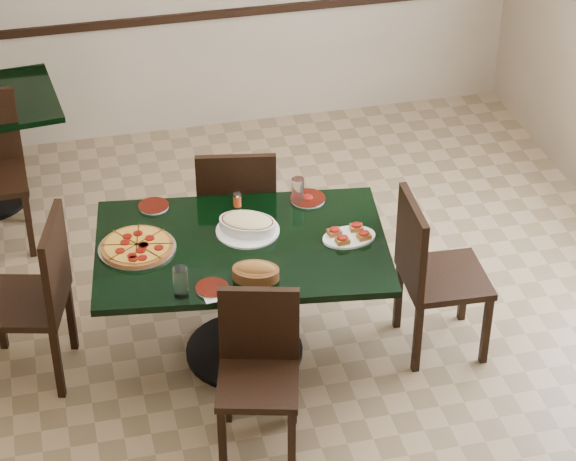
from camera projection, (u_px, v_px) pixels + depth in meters
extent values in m
plane|color=#8C7250|center=(263.00, 357.00, 6.32)|extent=(5.50, 5.50, 0.00)
cube|color=black|center=(179.00, 18.00, 8.02)|extent=(5.00, 0.03, 0.06)
cube|color=black|center=(241.00, 247.00, 5.95)|extent=(1.66, 1.19, 0.04)
cylinder|color=black|center=(243.00, 303.00, 6.16)|extent=(0.13, 0.13, 0.71)
cylinder|color=black|center=(244.00, 351.00, 6.35)|extent=(0.66, 0.66, 0.03)
cube|color=black|center=(237.00, 212.00, 6.71)|extent=(0.53, 0.53, 0.04)
cube|color=black|center=(236.00, 193.00, 6.39)|extent=(0.45, 0.12, 0.49)
cube|color=black|center=(269.00, 226.00, 7.02)|extent=(0.05, 0.05, 0.45)
cube|color=black|center=(272.00, 263.00, 6.69)|extent=(0.05, 0.05, 0.45)
cube|color=black|center=(206.00, 228.00, 7.00)|extent=(0.05, 0.05, 0.45)
cube|color=black|center=(205.00, 265.00, 6.68)|extent=(0.05, 0.05, 0.45)
cube|color=black|center=(258.00, 384.00, 5.53)|extent=(0.49, 0.49, 0.04)
cube|color=black|center=(259.00, 324.00, 5.55)|extent=(0.40, 0.14, 0.43)
cube|color=black|center=(222.00, 439.00, 5.51)|extent=(0.05, 0.05, 0.39)
cube|color=black|center=(227.00, 392.00, 5.80)|extent=(0.05, 0.05, 0.39)
cube|color=black|center=(292.00, 441.00, 5.51)|extent=(0.05, 0.05, 0.39)
cube|color=black|center=(293.00, 393.00, 5.79)|extent=(0.05, 0.05, 0.39)
cube|color=black|center=(445.00, 278.00, 6.16)|extent=(0.47, 0.47, 0.04)
cube|color=black|center=(411.00, 243.00, 5.99)|extent=(0.06, 0.45, 0.49)
cube|color=black|center=(486.00, 330.00, 6.17)|extent=(0.04, 0.04, 0.45)
cube|color=black|center=(417.00, 339.00, 6.11)|extent=(0.04, 0.04, 0.45)
cube|color=black|center=(464.00, 288.00, 6.49)|extent=(0.04, 0.04, 0.45)
cube|color=black|center=(398.00, 296.00, 6.43)|extent=(0.04, 0.04, 0.45)
cube|color=black|center=(22.00, 303.00, 5.96)|extent=(0.56, 0.56, 0.04)
cube|color=black|center=(55.00, 263.00, 5.81)|extent=(0.15, 0.46, 0.49)
cube|color=black|center=(71.00, 316.00, 6.27)|extent=(0.05, 0.05, 0.45)
cube|color=black|center=(58.00, 363.00, 5.93)|extent=(0.05, 0.05, 0.45)
cube|color=black|center=(29.00, 226.00, 7.02)|extent=(0.04, 0.04, 0.45)
cube|color=black|center=(25.00, 193.00, 7.34)|extent=(0.04, 0.04, 0.45)
cylinder|color=silver|center=(137.00, 248.00, 5.89)|extent=(0.41, 0.41, 0.01)
cylinder|color=brown|center=(137.00, 247.00, 5.89)|extent=(0.38, 0.38, 0.02)
cylinder|color=gold|center=(137.00, 245.00, 5.88)|extent=(0.34, 0.34, 0.01)
cylinder|color=silver|center=(248.00, 231.00, 6.03)|extent=(0.34, 0.34, 0.01)
ellipsoid|color=beige|center=(247.00, 221.00, 5.99)|extent=(0.33, 0.29, 0.04)
ellipsoid|color=olive|center=(256.00, 270.00, 5.65)|extent=(0.23, 0.16, 0.09)
cylinder|color=silver|center=(212.00, 288.00, 5.60)|extent=(0.16, 0.16, 0.01)
cylinder|color=#350803|center=(212.00, 287.00, 5.60)|extent=(0.17, 0.17, 0.00)
cylinder|color=silver|center=(308.00, 199.00, 6.29)|extent=(0.19, 0.19, 0.01)
cylinder|color=#350803|center=(308.00, 198.00, 6.29)|extent=(0.20, 0.20, 0.00)
ellipsoid|color=#9C1407|center=(308.00, 197.00, 6.29)|extent=(0.06, 0.06, 0.03)
cylinder|color=silver|center=(154.00, 206.00, 6.23)|extent=(0.17, 0.17, 0.01)
cylinder|color=#350803|center=(154.00, 205.00, 6.23)|extent=(0.17, 0.17, 0.00)
cube|color=white|center=(216.00, 293.00, 5.58)|extent=(0.15, 0.15, 0.00)
cube|color=silver|center=(220.00, 292.00, 5.58)|extent=(0.03, 0.13, 0.00)
cylinder|color=silver|center=(298.00, 190.00, 6.24)|extent=(0.07, 0.07, 0.15)
cylinder|color=silver|center=(181.00, 282.00, 5.52)|extent=(0.08, 0.08, 0.16)
cylinder|color=#C44714|center=(237.00, 201.00, 6.22)|extent=(0.04, 0.04, 0.07)
cylinder|color=silver|center=(237.00, 195.00, 6.20)|extent=(0.05, 0.05, 0.01)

